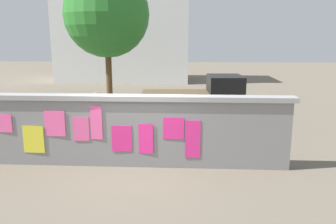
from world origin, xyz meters
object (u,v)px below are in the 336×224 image
(person_walking, at_px, (97,113))
(tree_roadside, at_px, (107,15))
(motorcycle, at_px, (70,119))
(bicycle_near, at_px, (166,140))
(auto_rickshaw_truck, at_px, (197,102))
(bicycle_far, at_px, (120,109))

(person_walking, relative_size, tree_roadside, 0.25)
(motorcycle, relative_size, person_walking, 1.17)
(motorcycle, bearing_deg, bicycle_near, -30.07)
(auto_rickshaw_truck, bearing_deg, bicycle_far, 159.04)
(person_walking, bearing_deg, auto_rickshaw_truck, 39.84)
(bicycle_near, xyz_separation_m, bicycle_far, (-2.14, 4.22, 0.00))
(auto_rickshaw_truck, relative_size, person_walking, 2.27)
(auto_rickshaw_truck, height_order, bicycle_far, auto_rickshaw_truck)
(tree_roadside, bearing_deg, person_walking, -79.76)
(bicycle_near, relative_size, tree_roadside, 0.27)
(auto_rickshaw_truck, bearing_deg, person_walking, -140.16)
(motorcycle, bearing_deg, bicycle_far, 60.30)
(motorcycle, height_order, bicycle_far, bicycle_far)
(motorcycle, distance_m, bicycle_near, 3.95)
(bicycle_far, relative_size, tree_roadside, 0.26)
(bicycle_far, xyz_separation_m, tree_roadside, (-1.29, 3.82, 3.93))
(auto_rickshaw_truck, relative_size, bicycle_far, 2.21)
(bicycle_near, distance_m, bicycle_far, 4.73)
(bicycle_near, bearing_deg, person_walking, 165.83)
(auto_rickshaw_truck, distance_m, bicycle_far, 3.35)
(bicycle_near, bearing_deg, motorcycle, 149.93)
(bicycle_near, xyz_separation_m, tree_roadside, (-3.43, 8.05, 3.93))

